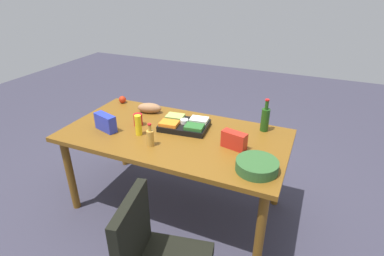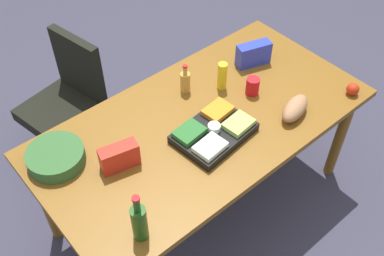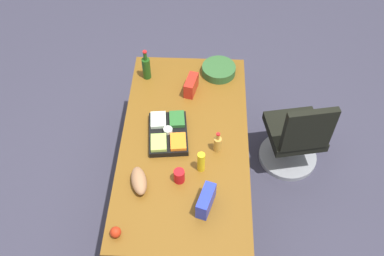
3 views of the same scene
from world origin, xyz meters
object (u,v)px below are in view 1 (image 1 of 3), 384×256
Objects in this scene: chip_bag_red at (234,140)px; salad_bowl at (257,166)px; apple_red at (122,100)px; red_solo_cup at (138,120)px; conference_table at (174,142)px; dressing_bottle at (150,137)px; chip_bag_blue at (106,122)px; wine_bottle at (265,119)px; veggie_tray at (184,124)px; bread_loaf at (149,108)px; mustard_bottle at (138,125)px.

chip_bag_red is 0.34m from salad_bowl.
red_solo_cup is at bearing -41.33° from apple_red.
dressing_bottle is (-0.08, -0.26, 0.16)m from conference_table.
chip_bag_blue is at bearing 171.11° from dressing_bottle.
wine_bottle is 0.99× the size of salad_bowl.
veggie_tray is 1.87× the size of bread_loaf.
mustard_bottle is 0.47m from bread_loaf.
wine_bottle reaches higher than veggie_tray.
dressing_bottle reaches higher than apple_red.
mustard_bottle is 0.79m from apple_red.
red_solo_cup is at bearing -161.96° from wine_bottle.
conference_table is 8.85× the size of chip_bag_blue.
wine_bottle is at bearing -1.66° from apple_red.
mustard_bottle is 1.06m from salad_bowl.
dressing_bottle is (-0.12, -0.39, 0.04)m from veggie_tray.
dressing_bottle is at bearing -141.47° from wine_bottle.
mustard_bottle reaches higher than salad_bowl.
conference_table is 0.63m from chip_bag_blue.
chip_bag_blue reaches higher than apple_red.
bread_loaf is at bearing 144.29° from conference_table.
bread_loaf is at bearing -176.73° from wine_bottle.
salad_bowl is (1.21, -0.57, -0.01)m from bread_loaf.
chip_bag_red is at bearing 7.55° from chip_bag_blue.
veggie_tray is 1.51× the size of wine_bottle.
bread_loaf is 1.23× the size of dressing_bottle.
red_solo_cup is (-0.41, -0.11, 0.02)m from veggie_tray.
mustard_bottle is 1.64× the size of red_solo_cup.
dressing_bottle is at bearing -160.06° from chip_bag_red.
apple_red is (-0.45, 0.40, -0.02)m from red_solo_cup.
conference_table is at bearing -35.71° from bread_loaf.
mustard_bottle is 0.93× the size of dressing_bottle.
bread_loaf is 0.80× the size of salad_bowl.
veggie_tray is 1.49× the size of salad_bowl.
wine_bottle is at bearing 96.94° from salad_bowl.
apple_red is 0.64m from chip_bag_blue.
mustard_bottle is (-0.27, -0.14, 0.17)m from conference_table.
bread_loaf is at bearing 160.92° from chip_bag_red.
chip_bag_blue is (-1.29, -0.55, -0.04)m from wine_bottle.
conference_table is 0.57m from chip_bag_red.
mustard_bottle is at bearing 172.98° from salad_bowl.
veggie_tray reaches higher than salad_bowl.
veggie_tray is 0.43m from red_solo_cup.
mustard_bottle is 0.41m from veggie_tray.
red_solo_cup is (0.05, -0.29, 0.01)m from bread_loaf.
chip_bag_red is at bearing 7.52° from mustard_bottle.
chip_bag_blue is (-0.21, -0.20, 0.02)m from red_solo_cup.
chip_bag_red is 0.67m from dressing_bottle.
wine_bottle is at bearing 27.48° from mustard_bottle.
mustard_bottle is 0.61× the size of wine_bottle.
bread_loaf is (-0.43, 0.31, 0.13)m from conference_table.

